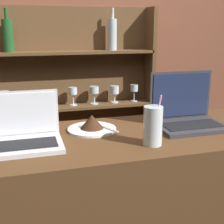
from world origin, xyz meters
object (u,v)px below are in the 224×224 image
at_px(laptop_near, 24,134).
at_px(water_glass, 153,126).
at_px(laptop_far, 187,114).
at_px(cake_plate, 92,125).

distance_m(laptop_near, water_glass, 0.52).
relative_size(laptop_near, water_glass, 1.46).
distance_m(laptop_far, cake_plate, 0.46).
height_order(cake_plate, water_glass, water_glass).
bearing_deg(laptop_far, laptop_near, -176.01).
height_order(laptop_far, water_glass, laptop_far).
bearing_deg(laptop_near, cake_plate, 19.60).
distance_m(laptop_near, laptop_far, 0.76).
bearing_deg(cake_plate, laptop_near, -160.40).
height_order(laptop_near, water_glass, laptop_near).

